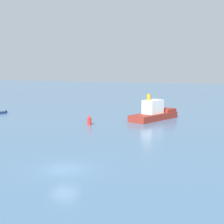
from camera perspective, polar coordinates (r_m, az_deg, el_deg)
The scene contains 3 objects.
ground_plane at distance 32.17m, azimuth -8.35°, elevation -9.90°, with size 400.00×400.00×0.00m, color #476B8E.
tugboat at distance 62.72m, azimuth 7.44°, elevation -0.15°, with size 7.20×11.82×5.01m.
channel_buoy_red at distance 56.26m, azimuth -4.00°, elevation -1.47°, with size 0.70×0.70×1.90m.
Camera 1 is at (16.03, -26.19, 9.60)m, focal length 52.08 mm.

